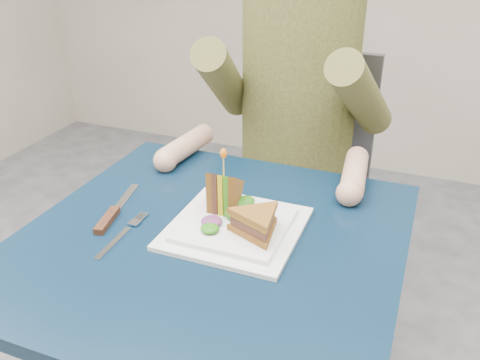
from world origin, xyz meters
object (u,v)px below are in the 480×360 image
at_px(chair, 301,173).
at_px(sandwich_flat, 257,223).
at_px(knife, 111,216).
at_px(diner, 298,71).
at_px(plate, 236,227).
at_px(table, 212,268).
at_px(sandwich_upright, 224,194).
at_px(fork, 121,235).

relative_size(chair, sandwich_flat, 5.82).
bearing_deg(knife, sandwich_flat, 5.13).
bearing_deg(diner, chair, 90.00).
xyz_separation_m(chair, plate, (0.04, -0.68, 0.20)).
xyz_separation_m(table, chair, (0.00, 0.72, -0.11)).
distance_m(table, knife, 0.24).
height_order(diner, plate, diner).
bearing_deg(diner, sandwich_upright, -90.59).
bearing_deg(chair, plate, -86.76).
height_order(diner, sandwich_upright, diner).
distance_m(fork, knife, 0.08).
relative_size(plate, fork, 1.45).
distance_m(table, chair, 0.73).
bearing_deg(table, sandwich_upright, 93.78).
distance_m(sandwich_flat, knife, 0.32).
height_order(chair, sandwich_upright, chair).
xyz_separation_m(table, sandwich_flat, (0.09, 0.01, 0.12)).
bearing_deg(fork, table, 22.50).
xyz_separation_m(chair, knife, (-0.23, -0.74, 0.20)).
xyz_separation_m(diner, knife, (-0.23, -0.62, -0.18)).
relative_size(diner, fork, 4.16).
bearing_deg(sandwich_upright, diner, 89.41).
distance_m(plate, sandwich_flat, 0.07).
xyz_separation_m(sandwich_flat, sandwich_upright, (-0.10, 0.07, 0.01)).
xyz_separation_m(sandwich_upright, fork, (-0.16, -0.15, -0.05)).
bearing_deg(sandwich_flat, diner, 98.94).
height_order(chair, plate, chair).
relative_size(diner, sandwich_upright, 5.31).
distance_m(plate, fork, 0.23).
distance_m(sandwich_flat, fork, 0.28).
xyz_separation_m(table, sandwich_upright, (-0.01, 0.08, 0.13)).
bearing_deg(sandwich_upright, table, -86.22).
height_order(plate, fork, plate).
distance_m(chair, fork, 0.83).
bearing_deg(knife, fork, -41.11).
relative_size(plate, sandwich_upright, 1.85).
bearing_deg(fork, sandwich_upright, 43.22).
height_order(table, diner, diner).
height_order(chair, diner, diner).
xyz_separation_m(chair, fork, (-0.17, -0.79, 0.19)).
height_order(chair, fork, chair).
bearing_deg(plate, table, -136.08).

